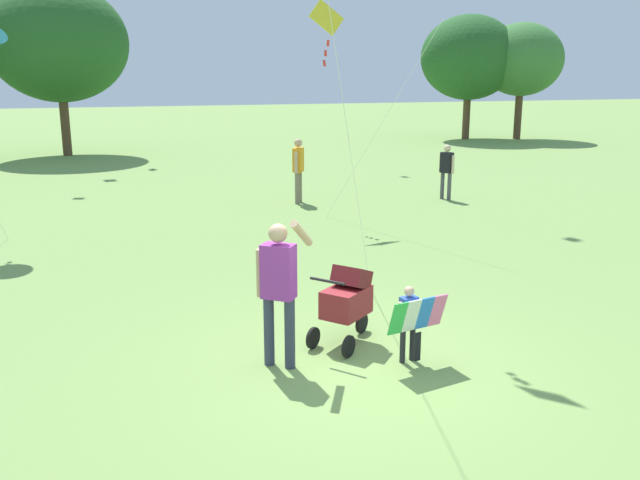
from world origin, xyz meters
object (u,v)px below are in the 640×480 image
object	(u,v)px
person_adult_flyer	(279,282)
person_red_shirt	(447,167)
child_with_butterfly_kite	(411,317)
stroller	(347,298)
kite_green_novelty	(330,27)
person_sitting_far	(298,165)

from	to	relation	value
person_adult_flyer	person_red_shirt	distance (m)	11.51
person_red_shirt	child_with_butterfly_kite	bearing A→B (deg)	-119.02
child_with_butterfly_kite	person_adult_flyer	xyz separation A→B (m)	(-1.52, 0.36, 0.47)
stroller	kite_green_novelty	distance (m)	8.58
person_red_shirt	stroller	bearing A→B (deg)	-123.66
kite_green_novelty	person_adult_flyer	bearing A→B (deg)	-111.56
person_adult_flyer	kite_green_novelty	size ratio (longest dim) A/B	0.37
person_adult_flyer	stroller	distance (m)	1.19
person_sitting_far	kite_green_novelty	bearing A→B (deg)	-84.13
child_with_butterfly_kite	stroller	world-z (taller)	stroller
child_with_butterfly_kite	person_adult_flyer	bearing A→B (deg)	166.56
child_with_butterfly_kite	stroller	distance (m)	0.97
person_sitting_far	stroller	bearing A→B (deg)	-101.39
person_adult_flyer	person_red_shirt	size ratio (longest dim) A/B	1.23
person_adult_flyer	child_with_butterfly_kite	bearing A→B (deg)	-13.44
child_with_butterfly_kite	person_sitting_far	bearing A→B (deg)	82.32
stroller	person_red_shirt	size ratio (longest dim) A/B	0.70
person_adult_flyer	person_sitting_far	xyz separation A→B (m)	(2.91, 9.91, -0.06)
kite_green_novelty	person_red_shirt	size ratio (longest dim) A/B	3.35
child_with_butterfly_kite	person_red_shirt	distance (m)	11.00
stroller	person_red_shirt	bearing A→B (deg)	56.34
person_adult_flyer	stroller	size ratio (longest dim) A/B	1.77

